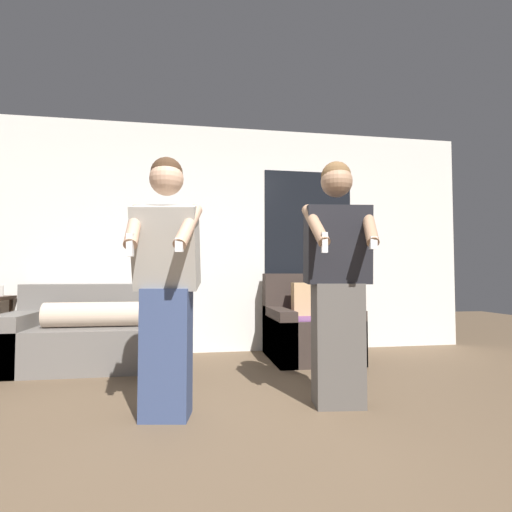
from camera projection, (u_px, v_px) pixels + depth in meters
name	position (u px, v px, depth m)	size (l,w,h in m)	color
ground_plane	(235.00, 461.00, 1.96)	(14.00, 14.00, 0.00)	brown
wall_back	(211.00, 238.00, 4.78)	(6.44, 0.07, 2.70)	silver
couch	(98.00, 336.00, 4.04)	(1.70, 0.94, 0.81)	slate
armchair	(309.00, 329.00, 4.38)	(0.89, 0.94, 0.93)	#332823
person_left	(166.00, 284.00, 2.56)	(0.46, 0.55, 1.67)	#384770
person_right	(337.00, 280.00, 2.81)	(0.51, 0.50, 1.72)	#56514C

